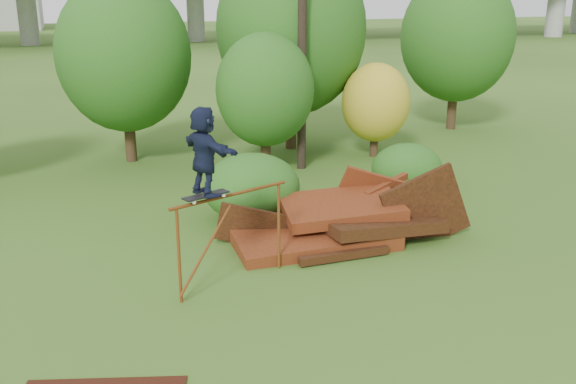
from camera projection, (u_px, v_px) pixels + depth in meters
name	position (u px, v px, depth m)	size (l,w,h in m)	color
ground	(363.00, 301.00, 11.81)	(240.00, 240.00, 0.00)	#2D5116
scrap_pile	(340.00, 223.00, 14.69)	(5.85, 2.70, 2.22)	#45200C
grind_rail	(231.00, 220.00, 12.12)	(2.46, 1.08, 1.86)	#62340F
skateboard	(206.00, 195.00, 11.60)	(0.91, 0.57, 0.09)	black
skater	(204.00, 151.00, 11.36)	(1.49, 0.48, 1.61)	#151B36
tree_1	(124.00, 55.00, 20.63)	(4.31, 4.31, 6.00)	black
tree_2	(265.00, 90.00, 19.85)	(3.07, 3.07, 4.32)	black
tree_3	(291.00, 29.00, 22.21)	(5.21, 5.21, 7.23)	black
tree_4	(376.00, 103.00, 21.77)	(2.33, 2.33, 3.21)	black
tree_5	(457.00, 37.00, 25.68)	(4.53, 4.53, 6.36)	black
shrub_left	(252.00, 187.00, 15.87)	(2.41, 2.23, 1.67)	#184F15
shrub_right	(407.00, 169.00, 17.97)	(2.02, 1.85, 1.43)	#184F15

